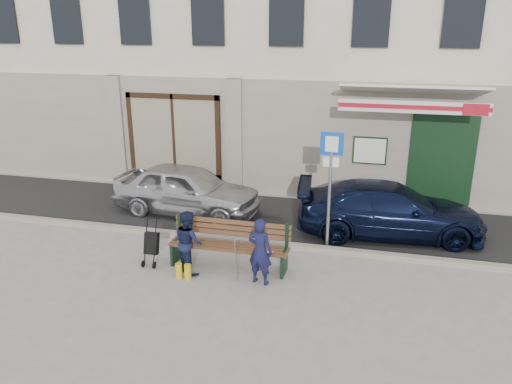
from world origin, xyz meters
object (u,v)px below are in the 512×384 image
(car_navy, at_px, (390,210))
(woman, at_px, (188,242))
(parking_sign, at_px, (330,173))
(bench, at_px, (227,246))
(stroller, at_px, (151,244))
(man, at_px, (260,251))
(car_silver, at_px, (187,189))

(car_navy, xyz_separation_m, woman, (-3.79, -2.77, 0.02))
(parking_sign, bearing_deg, bench, -143.66)
(stroller, bearing_deg, woman, -8.52)
(man, bearing_deg, car_silver, -37.19)
(man, xyz_separation_m, stroller, (-2.30, 0.24, -0.22))
(car_navy, distance_m, man, 3.71)
(man, distance_m, stroller, 2.32)
(parking_sign, relative_size, woman, 2.03)
(man, relative_size, stroller, 1.35)
(parking_sign, relative_size, bench, 1.06)
(car_silver, relative_size, stroller, 3.89)
(woman, distance_m, stroller, 0.88)
(stroller, bearing_deg, parking_sign, 25.34)
(car_navy, height_order, man, man)
(stroller, bearing_deg, car_silver, 96.89)
(car_silver, distance_m, woman, 3.19)
(bench, distance_m, man, 0.95)
(car_navy, bearing_deg, parking_sign, 123.39)
(bench, relative_size, woman, 1.91)
(bench, bearing_deg, man, -31.04)
(bench, xyz_separation_m, woman, (-0.65, -0.37, 0.17))
(car_silver, distance_m, bench, 3.19)
(car_silver, relative_size, bench, 1.56)
(bench, height_order, man, man)
(man, bearing_deg, stroller, 6.18)
(parking_sign, bearing_deg, car_navy, 39.62)
(parking_sign, relative_size, man, 1.97)
(woman, bearing_deg, car_silver, -24.38)
(bench, bearing_deg, car_silver, 125.41)
(car_navy, relative_size, stroller, 4.34)
(car_navy, relative_size, man, 3.22)
(car_silver, height_order, parking_sign, parking_sign)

